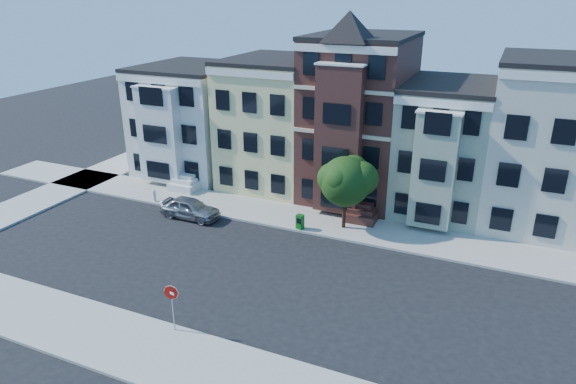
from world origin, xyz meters
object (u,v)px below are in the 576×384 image
at_px(stop_sign, 173,305).
at_px(street_tree, 345,185).
at_px(newspaper_box, 300,222).
at_px(parked_car, 190,208).
at_px(fire_hydrant, 155,197).

bearing_deg(stop_sign, street_tree, 86.44).
relative_size(street_tree, newspaper_box, 6.08).
xyz_separation_m(parked_car, newspaper_box, (7.99, 1.20, -0.10)).
height_order(fire_hydrant, stop_sign, stop_sign).
xyz_separation_m(newspaper_box, fire_hydrant, (-12.01, 0.00, -0.14)).
height_order(street_tree, parked_car, street_tree).
relative_size(newspaper_box, fire_hydrant, 1.37).
bearing_deg(newspaper_box, stop_sign, -81.96).
bearing_deg(street_tree, newspaper_box, -151.89).
bearing_deg(fire_hydrant, street_tree, 5.47).
bearing_deg(stop_sign, fire_hydrant, 142.22).
height_order(newspaper_box, stop_sign, stop_sign).
bearing_deg(parked_car, fire_hydrant, 73.93).
xyz_separation_m(street_tree, parked_car, (-10.61, -2.60, -2.49)).
distance_m(street_tree, fire_hydrant, 14.95).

